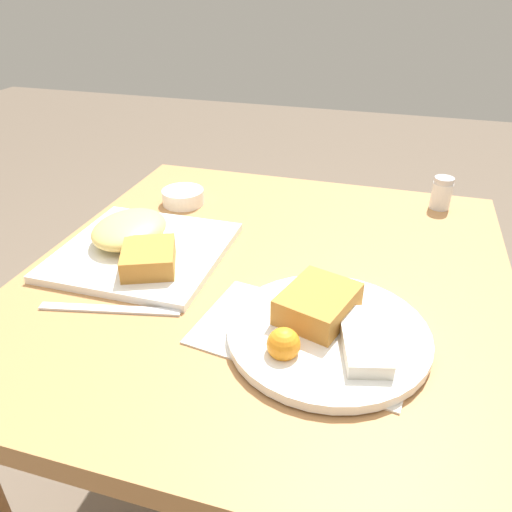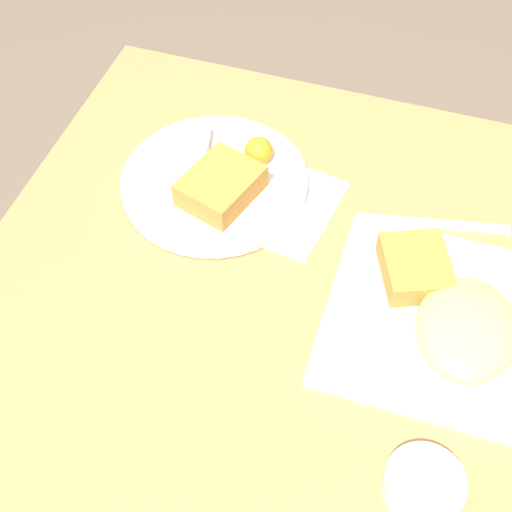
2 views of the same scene
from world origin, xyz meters
name	(u,v)px [view 1 (image 1 of 2)]	position (x,y,z in m)	size (l,w,h in m)	color
dining_table	(267,316)	(0.00, 0.00, 0.62)	(0.85, 0.80, 0.72)	#B27A47
menu_card	(303,337)	(0.15, 0.09, 0.72)	(0.21, 0.32, 0.00)	silver
plate_square_near	(139,243)	(0.01, -0.24, 0.74)	(0.28, 0.28, 0.06)	white
plate_oval_far	(326,327)	(0.15, 0.12, 0.74)	(0.28, 0.28, 0.05)	white
sauce_ramekin	(183,196)	(-0.21, -0.25, 0.74)	(0.09, 0.09, 0.03)	white
salt_shaker	(441,195)	(-0.35, 0.29, 0.75)	(0.04, 0.04, 0.07)	white
butter_knife	(110,309)	(0.17, -0.20, 0.72)	(0.06, 0.21, 0.00)	silver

